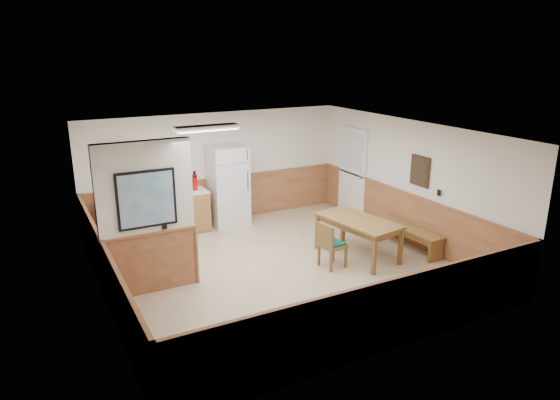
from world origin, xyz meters
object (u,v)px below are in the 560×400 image
fire_extinguisher (195,182)px  soap_bottle (116,194)px  dining_bench (406,231)px  dining_table (358,224)px  dining_chair (329,242)px  refrigerator (228,186)px

fire_extinguisher → soap_bottle: bearing=-170.9°
soap_bottle → dining_bench: bearing=-30.9°
dining_table → dining_chair: 0.80m
dining_table → fire_extinguisher: (-2.23, 2.88, 0.43)m
dining_table → dining_chair: (-0.77, -0.18, -0.16)m
dining_table → soap_bottle: soap_bottle is taller
dining_chair → dining_table: bearing=6.4°
refrigerator → fire_extinguisher: size_ratio=4.24×
refrigerator → soap_bottle: refrigerator is taller
refrigerator → dining_chair: refrigerator is taller
dining_bench → soap_bottle: size_ratio=6.76×
fire_extinguisher → dining_bench: bearing=-31.7°
dining_table → fire_extinguisher: 3.67m
dining_chair → soap_bottle: soap_bottle is taller
dining_bench → soap_bottle: bearing=146.9°
fire_extinguisher → soap_bottle: 1.65m
dining_chair → fire_extinguisher: size_ratio=2.00×
dining_chair → soap_bottle: size_ratio=3.39×
refrigerator → dining_bench: size_ratio=1.06×
refrigerator → dining_chair: (0.70, -3.04, -0.41)m
dining_bench → dining_chair: bearing=-179.5°
refrigerator → dining_chair: bearing=-76.5°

